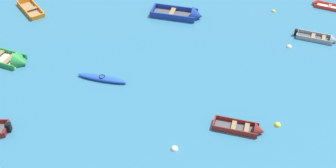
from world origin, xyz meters
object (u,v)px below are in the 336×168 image
object	(u,v)px
mooring_buoy_near_foreground	(277,125)
mooring_buoy_outer_edge	(274,12)
rowboat_deep_blue_near_left	(187,15)
mooring_buoy_trailing	(175,149)
rowboat_green_center	(13,61)
rowboat_maroon_outer_left	(248,129)
rowboat_orange_foreground_center	(26,4)
rowboat_grey_far_back	(324,39)
kayak_blue_outer_right	(102,78)
rowboat_red_back_row_right	(321,5)
mooring_buoy_far_field	(289,47)

from	to	relation	value
mooring_buoy_near_foreground	mooring_buoy_outer_edge	distance (m)	14.57
rowboat_deep_blue_near_left	mooring_buoy_near_foreground	xyz separation A→B (m)	(8.58, -11.62, -0.24)
mooring_buoy_trailing	mooring_buoy_outer_edge	xyz separation A→B (m)	(4.77, 18.17, 0.00)
rowboat_green_center	mooring_buoy_trailing	bearing A→B (deg)	-21.49
mooring_buoy_near_foreground	rowboat_green_center	bearing A→B (deg)	174.67
rowboat_maroon_outer_left	rowboat_orange_foreground_center	bearing A→B (deg)	152.87
mooring_buoy_trailing	mooring_buoy_outer_edge	distance (m)	18.79
rowboat_grey_far_back	kayak_blue_outer_right	distance (m)	18.30
mooring_buoy_near_foreground	mooring_buoy_outer_edge	world-z (taller)	mooring_buoy_near_foreground
rowboat_red_back_row_right	mooring_buoy_far_field	world-z (taller)	rowboat_red_back_row_right
rowboat_deep_blue_near_left	mooring_buoy_outer_edge	bearing A→B (deg)	21.56
rowboat_orange_foreground_center	mooring_buoy_trailing	size ratio (longest dim) A/B	8.27
rowboat_red_back_row_right	mooring_buoy_outer_edge	world-z (taller)	rowboat_red_back_row_right
rowboat_grey_far_back	mooring_buoy_trailing	size ratio (longest dim) A/B	7.71
rowboat_red_back_row_right	mooring_buoy_outer_edge	size ratio (longest dim) A/B	8.26
mooring_buoy_trailing	kayak_blue_outer_right	bearing A→B (deg)	142.06
mooring_buoy_near_foreground	kayak_blue_outer_right	bearing A→B (deg)	172.97
rowboat_grey_far_back	rowboat_deep_blue_near_left	xyz separation A→B (m)	(-11.65, 0.78, 0.08)
rowboat_grey_far_back	rowboat_red_back_row_right	distance (m)	5.73
mooring_buoy_near_foreground	mooring_buoy_trailing	size ratio (longest dim) A/B	0.94
rowboat_maroon_outer_left	mooring_buoy_near_foreground	size ratio (longest dim) A/B	7.64
rowboat_orange_foreground_center	mooring_buoy_far_field	bearing A→B (deg)	-1.94
mooring_buoy_near_foreground	mooring_buoy_trailing	bearing A→B (deg)	-148.68
rowboat_maroon_outer_left	mooring_buoy_outer_edge	distance (m)	15.54
mooring_buoy_trailing	rowboat_grey_far_back	bearing A→B (deg)	57.92
mooring_buoy_near_foreground	mooring_buoy_far_field	world-z (taller)	mooring_buoy_near_foreground
rowboat_grey_far_back	rowboat_red_back_row_right	bearing A→B (deg)	92.01
rowboat_orange_foreground_center	rowboat_red_back_row_right	size ratio (longest dim) A/B	1.28
kayak_blue_outer_right	rowboat_red_back_row_right	size ratio (longest dim) A/B	1.27
rowboat_maroon_outer_left	mooring_buoy_far_field	bearing A→B (deg)	78.04
mooring_buoy_far_field	rowboat_grey_far_back	bearing A→B (deg)	30.93
mooring_buoy_outer_edge	mooring_buoy_far_field	xyz separation A→B (m)	(1.59, -5.31, 0.00)
rowboat_maroon_outer_left	rowboat_orange_foreground_center	xyz separation A→B (m)	(-21.50, 11.02, -0.00)
mooring_buoy_far_field	kayak_blue_outer_right	bearing A→B (deg)	-149.69
rowboat_maroon_outer_left	rowboat_deep_blue_near_left	xyz separation A→B (m)	(-6.77, 12.63, 0.07)
rowboat_grey_far_back	rowboat_green_center	world-z (taller)	rowboat_green_center
rowboat_maroon_outer_left	rowboat_red_back_row_right	distance (m)	18.19
rowboat_grey_far_back	kayak_blue_outer_right	world-z (taller)	rowboat_grey_far_back
rowboat_grey_far_back	mooring_buoy_far_field	bearing A→B (deg)	-149.07
rowboat_maroon_outer_left	rowboat_red_back_row_right	size ratio (longest dim) A/B	1.11
rowboat_orange_foreground_center	kayak_blue_outer_right	bearing A→B (deg)	-38.50
rowboat_maroon_outer_left	mooring_buoy_outer_edge	bearing A→B (deg)	87.89
rowboat_maroon_outer_left	rowboat_red_back_row_right	world-z (taller)	rowboat_maroon_outer_left
rowboat_red_back_row_right	mooring_buoy_outer_edge	bearing A→B (deg)	-153.53
rowboat_orange_foreground_center	kayak_blue_outer_right	size ratio (longest dim) A/B	1.01
rowboat_red_back_row_right	mooring_buoy_near_foreground	xyz separation A→B (m)	(-2.87, -16.56, -0.13)
rowboat_red_back_row_right	kayak_blue_outer_right	bearing A→B (deg)	-136.10
rowboat_green_center	mooring_buoy_far_field	world-z (taller)	rowboat_green_center
mooring_buoy_far_field	rowboat_red_back_row_right	bearing A→B (deg)	71.08
rowboat_maroon_outer_left	rowboat_deep_blue_near_left	bearing A→B (deg)	118.17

